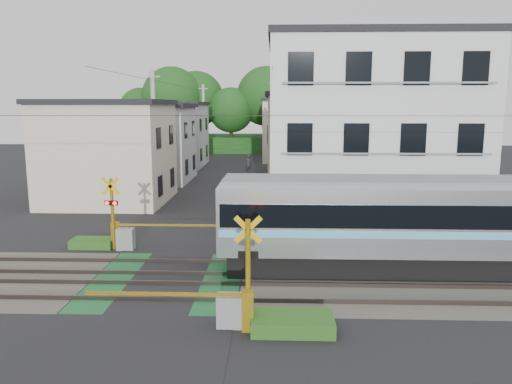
{
  "coord_description": "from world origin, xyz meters",
  "views": [
    {
      "loc": [
        3.67,
        -16.38,
        5.96
      ],
      "look_at": [
        2.91,
        5.0,
        2.23
      ],
      "focal_mm": 35.0,
      "sensor_mm": 36.0,
      "label": 1
    }
  ],
  "objects_px": {
    "commuter_train": "(450,223)",
    "pedestrian": "(248,164)",
    "crossing_signal_far": "(124,233)",
    "crossing_signal_near": "(233,302)",
    "apartment_block": "(368,131)"
  },
  "relations": [
    {
      "from": "apartment_block",
      "to": "commuter_train",
      "type": "bearing_deg",
      "value": -79.94
    },
    {
      "from": "crossing_signal_far",
      "to": "crossing_signal_near",
      "type": "bearing_deg",
      "value": -54.71
    },
    {
      "from": "commuter_train",
      "to": "pedestrian",
      "type": "distance_m",
      "value": 27.95
    },
    {
      "from": "crossing_signal_far",
      "to": "apartment_block",
      "type": "relative_size",
      "value": 0.46
    },
    {
      "from": "commuter_train",
      "to": "apartment_block",
      "type": "distance_m",
      "value": 8.89
    },
    {
      "from": "crossing_signal_near",
      "to": "apartment_block",
      "type": "distance_m",
      "value": 14.95
    },
    {
      "from": "commuter_train",
      "to": "crossing_signal_near",
      "type": "xyz_separation_m",
      "value": [
        -7.39,
        -4.85,
        -1.1
      ]
    },
    {
      "from": "apartment_block",
      "to": "pedestrian",
      "type": "xyz_separation_m",
      "value": [
        -7.1,
        18.29,
        -3.84
      ]
    },
    {
      "from": "apartment_block",
      "to": "pedestrian",
      "type": "bearing_deg",
      "value": 111.21
    },
    {
      "from": "commuter_train",
      "to": "pedestrian",
      "type": "height_order",
      "value": "commuter_train"
    },
    {
      "from": "crossing_signal_near",
      "to": "crossing_signal_far",
      "type": "bearing_deg",
      "value": 125.29
    },
    {
      "from": "apartment_block",
      "to": "crossing_signal_near",
      "type": "bearing_deg",
      "value": -114.22
    },
    {
      "from": "crossing_signal_near",
      "to": "apartment_block",
      "type": "relative_size",
      "value": 0.46
    },
    {
      "from": "apartment_block",
      "to": "crossing_signal_far",
      "type": "bearing_deg",
      "value": -152.22
    },
    {
      "from": "apartment_block",
      "to": "pedestrian",
      "type": "height_order",
      "value": "apartment_block"
    }
  ]
}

